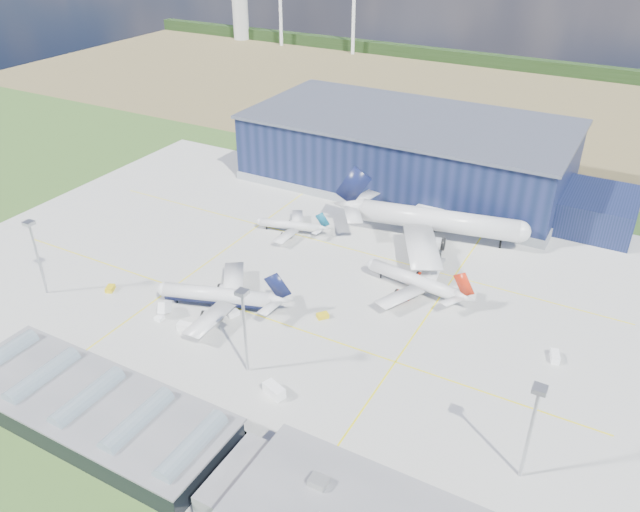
{
  "coord_description": "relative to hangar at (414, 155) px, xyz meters",
  "views": [
    {
      "loc": [
        81.27,
        -123.09,
        99.44
      ],
      "look_at": [
        6.36,
        12.65,
        9.15
      ],
      "focal_mm": 35.0,
      "sensor_mm": 36.0,
      "label": 1
    }
  ],
  "objects": [
    {
      "name": "airliner_red",
      "position": [
        29.02,
        -72.8,
        -5.93
      ],
      "size": [
        39.66,
        39.03,
        11.37
      ],
      "primitive_type": null,
      "rotation": [
        0.0,
        0.0,
        2.99
      ],
      "color": "silver",
      "rests_on": "ground"
    },
    {
      "name": "car_b",
      "position": [
        18.66,
        -142.8,
        -11.04
      ],
      "size": [
        3.65,
        1.81,
        1.15
      ],
      "primitive_type": "imported",
      "rotation": [
        0.0,
        0.0,
        1.39
      ],
      "color": "#99999E",
      "rests_on": "ground"
    },
    {
      "name": "airliner_navy",
      "position": [
        -14.93,
        -106.8,
        -5.24
      ],
      "size": [
        49.1,
        48.56,
        12.75
      ],
      "primitive_type": null,
      "rotation": [
        0.0,
        0.0,
        3.46
      ],
      "color": "silver",
      "rests_on": "ground"
    },
    {
      "name": "light_mast_east",
      "position": [
        72.19,
        -124.8,
        3.82
      ],
      "size": [
        2.6,
        2.6,
        23.0
      ],
      "color": "#ADAFB4",
      "rests_on": "ground"
    },
    {
      "name": "gse_tug_b",
      "position": [
        12.69,
        -97.22,
        -10.94
      ],
      "size": [
        3.57,
        3.72,
        1.35
      ],
      "primitive_type": "cube",
      "rotation": [
        0.0,
        0.0,
        -0.68
      ],
      "color": "yellow",
      "rests_on": "ground"
    },
    {
      "name": "gse_van_b",
      "position": [
        71.14,
        -85.01,
        -10.63
      ],
      "size": [
        3.08,
        4.66,
        1.96
      ],
      "primitive_type": "cube",
      "rotation": [
        0.0,
        0.0,
        0.28
      ],
      "color": "white",
      "rests_on": "ground"
    },
    {
      "name": "airstair",
      "position": [
        -25.47,
        -116.72,
        -10.03
      ],
      "size": [
        3.5,
        5.34,
        3.18
      ],
      "primitive_type": "cube",
      "rotation": [
        0.0,
        0.0,
        0.33
      ],
      "color": "white",
      "rests_on": "ground"
    },
    {
      "name": "gse_van_a",
      "position": [
        -15.89,
        -119.49,
        -10.55
      ],
      "size": [
        5.21,
        3.04,
        2.13
      ],
      "primitive_type": "cube",
      "rotation": [
        0.0,
        0.0,
        1.77
      ],
      "color": "white",
      "rests_on": "ground"
    },
    {
      "name": "gse_cart_a",
      "position": [
        -9.26,
        -108.15,
        -10.9
      ],
      "size": [
        3.29,
        3.9,
        1.44
      ],
      "primitive_type": "cube",
      "rotation": [
        0.0,
        0.0,
        -0.39
      ],
      "color": "white",
      "rests_on": "ground"
    },
    {
      "name": "car_a",
      "position": [
        14.3,
        -142.8,
        -11.08
      ],
      "size": [
        3.36,
        2.08,
        1.07
      ],
      "primitive_type": "imported",
      "rotation": [
        0.0,
        0.0,
        1.85
      ],
      "color": "#99999E",
      "rests_on": "ground"
    },
    {
      "name": "airliner_widebody",
      "position": [
        24.27,
        -39.8,
        -0.85
      ],
      "size": [
        77.03,
        75.89,
        21.53
      ],
      "primitive_type": null,
      "rotation": [
        0.0,
        0.0,
        0.19
      ],
      "color": "silver",
      "rests_on": "ground"
    },
    {
      "name": "hangar",
      "position": [
        0.0,
        0.0,
        0.0
      ],
      "size": [
        145.0,
        62.0,
        26.1
      ],
      "color": "#101A38",
      "rests_on": "ground"
    },
    {
      "name": "treeline",
      "position": [
        -2.81,
        205.2,
        -7.62
      ],
      "size": [
        600.0,
        8.0,
        8.0
      ],
      "primitive_type": "cube",
      "color": "black",
      "rests_on": "ground"
    },
    {
      "name": "light_mast_center",
      "position": [
        7.19,
        -124.8,
        3.82
      ],
      "size": [
        2.6,
        2.6,
        23.0
      ],
      "color": "#ADAFB4",
      "rests_on": "ground"
    },
    {
      "name": "gse_van_c",
      "position": [
        17.35,
        -128.88,
        -10.3
      ],
      "size": [
        6.05,
        4.31,
        2.63
      ],
      "primitive_type": "cube",
      "rotation": [
        0.0,
        0.0,
        1.23
      ],
      "color": "white",
      "rests_on": "ground"
    },
    {
      "name": "farmland",
      "position": [
        -2.81,
        125.2,
        -11.62
      ],
      "size": [
        600.0,
        220.0,
        0.01
      ],
      "primitive_type": "cube",
      "color": "olive",
      "rests_on": "ground"
    },
    {
      "name": "ground",
      "position": [
        -2.81,
        -94.8,
        -11.62
      ],
      "size": [
        600.0,
        600.0,
        0.0
      ],
      "primitive_type": "plane",
      "color": "#345921",
      "rests_on": "ground"
    },
    {
      "name": "apron",
      "position": [
        -2.81,
        -84.8,
        -11.59
      ],
      "size": [
        220.0,
        160.0,
        0.08
      ],
      "color": "#AEAEA9",
      "rests_on": "ground"
    },
    {
      "name": "gse_tug_a",
      "position": [
        -47.53,
        -115.18,
        -10.92
      ],
      "size": [
        3.27,
        3.89,
        1.39
      ],
      "primitive_type": "cube",
      "rotation": [
        0.0,
        0.0,
        0.44
      ],
      "color": "yellow",
      "rests_on": "ground"
    },
    {
      "name": "airliner_regional",
      "position": [
        -20.8,
        -59.36,
        -7.35
      ],
      "size": [
        31.92,
        31.52,
        8.54
      ],
      "primitive_type": null,
      "rotation": [
        0.0,
        0.0,
        3.4
      ],
      "color": "silver",
      "rests_on": "ground"
    },
    {
      "name": "light_mast_west",
      "position": [
        -62.81,
        -124.8,
        3.82
      ],
      "size": [
        2.6,
        2.6,
        23.0
      ],
      "color": "#ADAFB4",
      "rests_on": "ground"
    },
    {
      "name": "glass_concourse",
      "position": [
        -9.26,
        -154.8,
        -7.93
      ],
      "size": [
        78.0,
        23.0,
        8.6
      ],
      "color": "black",
      "rests_on": "ground"
    },
    {
      "name": "gse_tug_c",
      "position": [
        -0.1,
        -32.8,
        -10.92
      ],
      "size": [
        2.48,
        3.47,
        1.39
      ],
      "primitive_type": "cube",
      "rotation": [
        0.0,
        0.0,
        -0.16
      ],
      "color": "yellow",
      "rests_on": "ground"
    }
  ]
}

